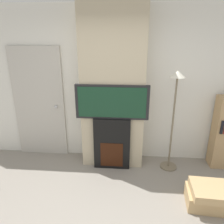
{
  "coord_description": "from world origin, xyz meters",
  "views": [
    {
      "loc": [
        0.28,
        -1.71,
        2.24
      ],
      "look_at": [
        0.0,
        1.6,
        1.03
      ],
      "focal_mm": 35.0,
      "sensor_mm": 36.0,
      "label": 1
    }
  ],
  "objects": [
    {
      "name": "wall_back",
      "position": [
        0.0,
        2.03,
        1.35
      ],
      "size": [
        6.0,
        0.06,
        2.7
      ],
      "color": "silver",
      "rests_on": "ground_plane"
    },
    {
      "name": "floor_lamp",
      "position": [
        1.0,
        1.67,
        1.14
      ],
      "size": [
        0.29,
        0.29,
        1.7
      ],
      "color": "#726651",
      "rests_on": "ground_plane"
    },
    {
      "name": "entry_door",
      "position": [
        -1.37,
        1.97,
        1.02
      ],
      "size": [
        0.94,
        0.09,
        2.04
      ],
      "color": "#BCB7AD",
      "rests_on": "ground_plane"
    },
    {
      "name": "television",
      "position": [
        0.0,
        1.6,
        1.2
      ],
      "size": [
        1.18,
        0.07,
        0.57
      ],
      "color": "black",
      "rests_on": "fireplace"
    },
    {
      "name": "chimney_breast",
      "position": [
        0.0,
        1.8,
        1.35
      ],
      "size": [
        1.04,
        0.4,
        2.7
      ],
      "color": "#BCAD8E",
      "rests_on": "ground_plane"
    },
    {
      "name": "fireplace",
      "position": [
        0.0,
        1.6,
        0.46
      ],
      "size": [
        0.62,
        0.15,
        0.92
      ],
      "color": "black",
      "rests_on": "ground_plane"
    },
    {
      "name": "box_stack",
      "position": [
        1.35,
        0.77,
        0.17
      ],
      "size": [
        0.54,
        0.51,
        0.32
      ],
      "color": "tan",
      "rests_on": "ground_plane"
    }
  ]
}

